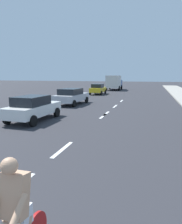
{
  "coord_description": "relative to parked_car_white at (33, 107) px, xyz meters",
  "views": [
    {
      "loc": [
        3.21,
        2.71,
        2.83
      ],
      "look_at": [
        0.46,
        11.92,
        1.1
      ],
      "focal_mm": 32.73,
      "sensor_mm": 36.0,
      "label": 1
    }
  ],
  "objects": [
    {
      "name": "parked_car_yellow",
      "position": [
        -0.71,
        18.78,
        -0.0
      ],
      "size": [
        1.9,
        4.04,
        1.57
      ],
      "rotation": [
        0.0,
        0.0,
        0.01
      ],
      "color": "gold",
      "rests_on": "ground"
    },
    {
      "name": "parked_car_silver",
      "position": [
        -0.43,
        7.48,
        0.0
      ],
      "size": [
        2.32,
        4.7,
        1.57
      ],
      "rotation": [
        0.0,
        0.0,
        -0.06
      ],
      "color": "#B7BABF",
      "rests_on": "ground"
    },
    {
      "name": "lane_stripe_2",
      "position": [
        3.92,
        -7.19,
        -0.83
      ],
      "size": [
        0.16,
        1.8,
        0.01
      ],
      "primitive_type": "cube",
      "color": "white",
      "rests_on": "ground"
    },
    {
      "name": "lane_stripe_7",
      "position": [
        3.92,
        11.65,
        -0.83
      ],
      "size": [
        0.16,
        1.8,
        0.01
      ],
      "primitive_type": "cube",
      "color": "white",
      "rests_on": "ground"
    },
    {
      "name": "lane_stripe_6",
      "position": [
        3.92,
        7.45,
        -0.83
      ],
      "size": [
        0.16,
        1.8,
        0.01
      ],
      "primitive_type": "cube",
      "color": "white",
      "rests_on": "ground"
    },
    {
      "name": "delivery_truck",
      "position": [
        -0.03,
        28.68,
        0.67
      ],
      "size": [
        2.82,
        6.31,
        2.8
      ],
      "rotation": [
        0.0,
        0.0,
        0.03
      ],
      "color": "#23478C",
      "rests_on": "ground"
    },
    {
      "name": "ground_plane",
      "position": [
        3.92,
        6.17,
        -0.84
      ],
      "size": [
        160.0,
        160.0,
        0.0
      ],
      "primitive_type": "plane",
      "color": "#2D2D33"
    },
    {
      "name": "lane_stripe_5",
      "position": [
        3.92,
        3.62,
        -0.83
      ],
      "size": [
        0.16,
        1.8,
        0.01
      ],
      "primitive_type": "cube",
      "color": "white",
      "rests_on": "ground"
    },
    {
      "name": "parked_car_white",
      "position": [
        0.0,
        0.0,
        0.0
      ],
      "size": [
        2.02,
        4.23,
        1.57
      ],
      "rotation": [
        0.0,
        0.0,
        -0.02
      ],
      "color": "white",
      "rests_on": "ground"
    },
    {
      "name": "lane_stripe_4",
      "position": [
        3.92,
        2.62,
        -0.83
      ],
      "size": [
        0.16,
        1.8,
        0.01
      ],
      "primitive_type": "cube",
      "color": "white",
      "rests_on": "ground"
    },
    {
      "name": "lane_stripe_3",
      "position": [
        3.92,
        -4.23,
        -0.83
      ],
      "size": [
        0.16,
        1.8,
        0.01
      ],
      "primitive_type": "cube",
      "color": "white",
      "rests_on": "ground"
    }
  ]
}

